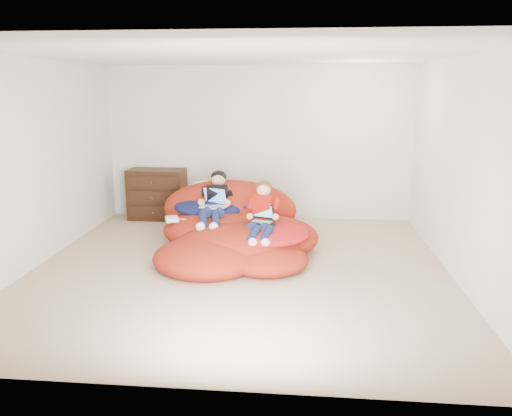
{
  "coord_description": "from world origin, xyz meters",
  "views": [
    {
      "loc": [
        0.73,
        -5.68,
        2.16
      ],
      "look_at": [
        0.17,
        0.27,
        0.7
      ],
      "focal_mm": 35.0,
      "sensor_mm": 36.0,
      "label": 1
    }
  ],
  "objects_px": {
    "beanbag_pile": "(235,231)",
    "laptop_white": "(214,202)",
    "older_boy": "(215,198)",
    "younger_boy": "(263,211)",
    "dresser": "(157,194)",
    "laptop_black": "(262,217)"
  },
  "relations": [
    {
      "from": "beanbag_pile",
      "to": "laptop_white",
      "type": "relative_size",
      "value": 6.31
    },
    {
      "from": "older_boy",
      "to": "laptop_white",
      "type": "height_order",
      "value": "older_boy"
    },
    {
      "from": "beanbag_pile",
      "to": "younger_boy",
      "type": "height_order",
      "value": "younger_boy"
    },
    {
      "from": "dresser",
      "to": "laptop_black",
      "type": "xyz_separation_m",
      "value": [
        1.91,
        -1.84,
        0.13
      ]
    },
    {
      "from": "laptop_white",
      "to": "laptop_black",
      "type": "relative_size",
      "value": 1.12
    },
    {
      "from": "laptop_black",
      "to": "older_boy",
      "type": "bearing_deg",
      "value": 140.88
    },
    {
      "from": "older_boy",
      "to": "laptop_black",
      "type": "relative_size",
      "value": 3.23
    },
    {
      "from": "beanbag_pile",
      "to": "older_boy",
      "type": "relative_size",
      "value": 2.18
    },
    {
      "from": "beanbag_pile",
      "to": "younger_boy",
      "type": "xyz_separation_m",
      "value": [
        0.4,
        -0.3,
        0.36
      ]
    },
    {
      "from": "younger_boy",
      "to": "laptop_white",
      "type": "distance_m",
      "value": 0.83
    },
    {
      "from": "older_boy",
      "to": "laptop_white",
      "type": "distance_m",
      "value": 0.11
    },
    {
      "from": "younger_boy",
      "to": "laptop_black",
      "type": "xyz_separation_m",
      "value": [
        0.0,
        -0.02,
        -0.07
      ]
    },
    {
      "from": "beanbag_pile",
      "to": "laptop_white",
      "type": "xyz_separation_m",
      "value": [
        -0.3,
        0.15,
        0.36
      ]
    },
    {
      "from": "laptop_white",
      "to": "beanbag_pile",
      "type": "bearing_deg",
      "value": -26.29
    },
    {
      "from": "beanbag_pile",
      "to": "laptop_black",
      "type": "height_order",
      "value": "beanbag_pile"
    },
    {
      "from": "beanbag_pile",
      "to": "laptop_white",
      "type": "bearing_deg",
      "value": 153.71
    },
    {
      "from": "dresser",
      "to": "laptop_black",
      "type": "height_order",
      "value": "dresser"
    },
    {
      "from": "older_boy",
      "to": "younger_boy",
      "type": "xyz_separation_m",
      "value": [
        0.7,
        -0.55,
        -0.03
      ]
    },
    {
      "from": "dresser",
      "to": "laptop_black",
      "type": "distance_m",
      "value": 2.66
    },
    {
      "from": "dresser",
      "to": "older_boy",
      "type": "bearing_deg",
      "value": -46.48
    },
    {
      "from": "laptop_white",
      "to": "laptop_black",
      "type": "xyz_separation_m",
      "value": [
        0.7,
        -0.47,
        -0.07
      ]
    },
    {
      "from": "older_boy",
      "to": "laptop_black",
      "type": "xyz_separation_m",
      "value": [
        0.7,
        -0.57,
        -0.1
      ]
    }
  ]
}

